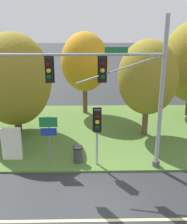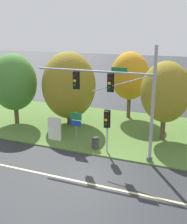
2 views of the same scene
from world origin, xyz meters
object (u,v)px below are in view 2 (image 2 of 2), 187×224
object	(u,v)px
traffic_signal_mast	(119,93)
info_kiosk	(55,129)
tree_mid_verge	(165,92)
tree_left_of_mast	(69,86)
trash_bin	(95,143)
route_sign_post	(76,123)
pedestrian_signal_near_kerb	(107,122)
tree_behind_signpost	(130,76)
tree_nearest_road	(14,82)

from	to	relation	value
traffic_signal_mast	info_kiosk	size ratio (longest dim) A/B	4.59
tree_mid_verge	info_kiosk	world-z (taller)	tree_mid_verge
tree_left_of_mast	info_kiosk	size ratio (longest dim) A/B	3.61
tree_mid_verge	trash_bin	world-z (taller)	tree_mid_verge
route_sign_post	pedestrian_signal_near_kerb	bearing A→B (deg)	-6.27
tree_mid_verge	tree_behind_signpost	bearing A→B (deg)	131.19
pedestrian_signal_near_kerb	info_kiosk	bearing A→B (deg)	170.09
traffic_signal_mast	route_sign_post	distance (m)	4.46
traffic_signal_mast	tree_nearest_road	size ratio (longest dim) A/B	1.31
tree_left_of_mast	tree_mid_verge	bearing A→B (deg)	-3.47
route_sign_post	tree_nearest_road	distance (m)	8.59
tree_left_of_mast	info_kiosk	xyz separation A→B (m)	(0.60, -3.98, -2.81)
tree_left_of_mast	info_kiosk	distance (m)	4.91
traffic_signal_mast	tree_left_of_mast	xyz separation A→B (m)	(-6.28, 4.94, -0.90)
tree_nearest_road	info_kiosk	bearing A→B (deg)	-23.84
route_sign_post	trash_bin	bearing A→B (deg)	4.89
tree_nearest_road	tree_mid_verge	world-z (taller)	tree_nearest_road
tree_behind_signpost	tree_mid_verge	xyz separation A→B (m)	(4.14, -4.73, -0.29)
traffic_signal_mast	tree_nearest_road	distance (m)	11.78
tree_nearest_road	tree_left_of_mast	xyz separation A→B (m)	(4.97, 1.52, -0.22)
tree_nearest_road	traffic_signal_mast	bearing A→B (deg)	-16.90
tree_behind_signpost	tree_mid_verge	distance (m)	6.29
traffic_signal_mast	tree_mid_verge	distance (m)	5.12
tree_nearest_road	tree_behind_signpost	size ratio (longest dim) A/B	1.00
info_kiosk	trash_bin	size ratio (longest dim) A/B	2.04
pedestrian_signal_near_kerb	tree_nearest_road	size ratio (longest dim) A/B	0.50
traffic_signal_mast	pedestrian_signal_near_kerb	bearing A→B (deg)	172.23
info_kiosk	trash_bin	world-z (taller)	info_kiosk
tree_nearest_road	trash_bin	size ratio (longest dim) A/B	7.13
tree_behind_signpost	info_kiosk	size ratio (longest dim) A/B	3.51
trash_bin	info_kiosk	bearing A→B (deg)	173.58
tree_behind_signpost	info_kiosk	xyz separation A→B (m)	(-4.07, -8.18, -3.32)
pedestrian_signal_near_kerb	tree_mid_verge	world-z (taller)	tree_mid_verge
tree_nearest_road	tree_left_of_mast	world-z (taller)	tree_left_of_mast
traffic_signal_mast	tree_behind_signpost	world-z (taller)	traffic_signal_mast
route_sign_post	tree_mid_verge	size ratio (longest dim) A/B	0.43
tree_left_of_mast	tree_behind_signpost	xyz separation A→B (m)	(4.66, 4.20, 0.52)
route_sign_post	tree_nearest_road	bearing A→B (deg)	158.81
trash_bin	tree_behind_signpost	bearing A→B (deg)	87.85
route_sign_post	trash_bin	distance (m)	2.10
pedestrian_signal_near_kerb	tree_behind_signpost	xyz separation A→B (m)	(-0.72, 9.01, 1.86)
route_sign_post	tree_left_of_mast	world-z (taller)	tree_left_of_mast
tree_left_of_mast	info_kiosk	bearing A→B (deg)	-81.47
tree_behind_signpost	tree_left_of_mast	bearing A→B (deg)	-138.02
tree_nearest_road	tree_behind_signpost	distance (m)	11.20
tree_nearest_road	info_kiosk	xyz separation A→B (m)	(5.56, -2.46, -3.02)
pedestrian_signal_near_kerb	trash_bin	xyz separation A→B (m)	(-1.04, 0.41, -1.93)
route_sign_post	tree_behind_signpost	bearing A→B (deg)	77.97
traffic_signal_mast	tree_nearest_road	bearing A→B (deg)	163.10
route_sign_post	tree_nearest_road	world-z (taller)	tree_nearest_road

